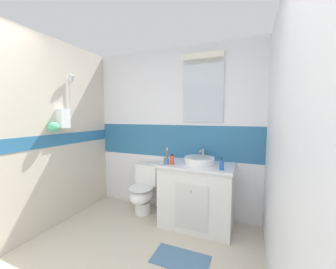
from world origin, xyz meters
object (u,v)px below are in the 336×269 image
Objects in this scene: toothbrush_cup at (166,160)px; lotion_bottle_short at (172,160)px; sink_basin at (199,160)px; soap_dispenser at (222,165)px; toilet at (143,190)px.

toothbrush_cup is 1.60× the size of lotion_bottle_short.
sink_basin is 0.36m from soap_dispenser.
toothbrush_cup is (-0.40, -0.18, 0.00)m from sink_basin.
toothbrush_cup is at bearing -156.10° from sink_basin.
sink_basin is 2.67× the size of soap_dispenser.
toothbrush_cup is 1.34× the size of soap_dispenser.
toilet is 5.35× the size of lotion_bottle_short.
toilet is 4.49× the size of soap_dispenser.
sink_basin is at bearing 23.90° from toothbrush_cup.
toothbrush_cup reaches higher than soap_dispenser.
lotion_bottle_short is at bearing -154.26° from sink_basin.
soap_dispenser is (0.71, -0.01, 0.01)m from toothbrush_cup.
sink_basin is 0.44m from toothbrush_cup.
lotion_bottle_short is at bearing 15.13° from toothbrush_cup.
soap_dispenser is 0.64m from lotion_bottle_short.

